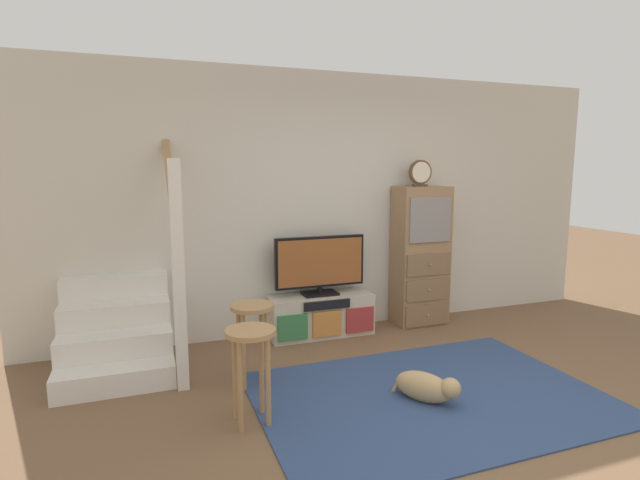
{
  "coord_description": "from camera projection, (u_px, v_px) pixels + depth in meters",
  "views": [
    {
      "loc": [
        -1.99,
        -2.41,
        1.74
      ],
      "look_at": [
        -0.45,
        1.79,
        1.07
      ],
      "focal_mm": 27.55,
      "sensor_mm": 36.0,
      "label": 1
    }
  ],
  "objects": [
    {
      "name": "television",
      "position": [
        320.0,
        264.0,
        5.02
      ],
      "size": [
        0.95,
        0.22,
        0.61
      ],
      "color": "black",
      "rests_on": "media_console"
    },
    {
      "name": "desk_clock",
      "position": [
        420.0,
        173.0,
        5.24
      ],
      "size": [
        0.26,
        0.08,
        0.28
      ],
      "color": "#4C3823",
      "rests_on": "side_cabinet"
    },
    {
      "name": "back_wall",
      "position": [
        339.0,
        203.0,
        5.26
      ],
      "size": [
        6.4,
        0.12,
        2.7
      ],
      "primitive_type": "cube",
      "color": "beige",
      "rests_on": "ground_plane"
    },
    {
      "name": "staircase",
      "position": [
        119.0,
        320.0,
        4.41
      ],
      "size": [
        1.0,
        1.36,
        2.2
      ],
      "color": "silver",
      "rests_on": "ground_plane"
    },
    {
      "name": "dog",
      "position": [
        427.0,
        387.0,
        3.65
      ],
      "size": [
        0.41,
        0.48,
        0.23
      ],
      "color": "tan",
      "rests_on": "ground_plane"
    },
    {
      "name": "area_rug",
      "position": [
        430.0,
        396.0,
        3.73
      ],
      "size": [
        2.6,
        1.8,
        0.01
      ],
      "primitive_type": "cube",
      "color": "navy",
      "rests_on": "ground_plane"
    },
    {
      "name": "side_cabinet",
      "position": [
        421.0,
        256.0,
        5.41
      ],
      "size": [
        0.58,
        0.38,
        1.52
      ],
      "color": "#93704C",
      "rests_on": "ground_plane"
    },
    {
      "name": "bar_stool_far",
      "position": [
        252.0,
        325.0,
        3.88
      ],
      "size": [
        0.34,
        0.34,
        0.66
      ],
      "color": "#A37A4C",
      "rests_on": "ground_plane"
    },
    {
      "name": "media_console",
      "position": [
        321.0,
        315.0,
        5.08
      ],
      "size": [
        1.08,
        0.38,
        0.43
      ],
      "color": "#BCB29E",
      "rests_on": "ground_plane"
    },
    {
      "name": "bar_stool_near",
      "position": [
        251.0,
        353.0,
        3.29
      ],
      "size": [
        0.34,
        0.34,
        0.66
      ],
      "color": "#A37A4C",
      "rests_on": "ground_plane"
    },
    {
      "name": "ground_plane",
      "position": [
        481.0,
        438.0,
        3.18
      ],
      "size": [
        20.0,
        20.0,
        0.0
      ],
      "primitive_type": "plane",
      "color": "brown"
    }
  ]
}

